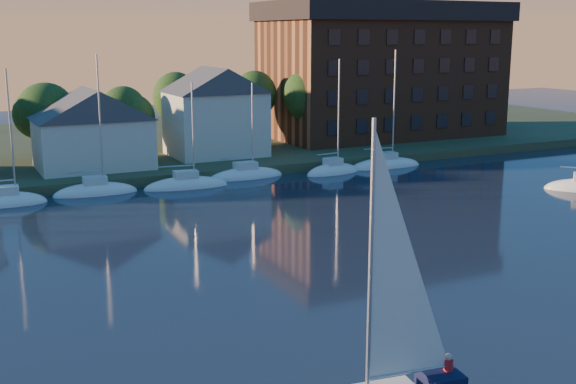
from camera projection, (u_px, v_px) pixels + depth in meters
shoreline_land at (113, 149)px, 92.19m from camera, size 160.00×50.00×2.00m
wooden_dock at (166, 181)px, 72.06m from camera, size 120.00×3.00×1.00m
clubhouse_centre at (92, 128)px, 72.74m from camera, size 11.55×8.40×8.08m
clubhouse_east at (215, 111)px, 80.37m from camera, size 10.50×8.40×9.80m
condo_block at (382, 69)px, 96.02m from camera, size 31.00×17.00×17.40m
tree_line at (152, 99)px, 81.02m from camera, size 93.40×5.40×8.90m
moored_fleet at (91, 193)px, 65.95m from camera, size 71.50×2.40×12.05m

